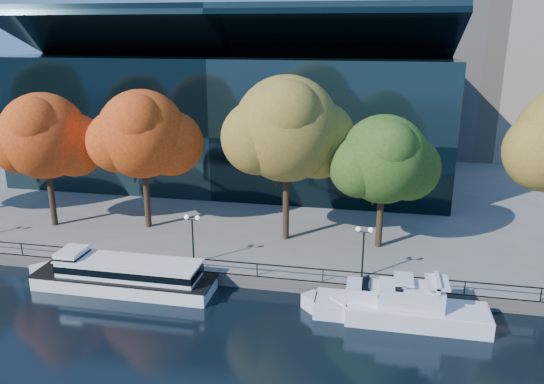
% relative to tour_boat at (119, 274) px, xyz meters
% --- Properties ---
extents(ground, '(160.00, 160.00, 0.00)m').
position_rel_tour_boat_xyz_m(ground, '(5.16, -0.99, -1.23)').
color(ground, black).
rests_on(ground, ground).
extents(promenade, '(90.00, 67.08, 1.00)m').
position_rel_tour_boat_xyz_m(promenade, '(5.16, 35.39, -0.73)').
color(promenade, slate).
rests_on(promenade, ground).
extents(railing, '(88.20, 0.08, 0.99)m').
position_rel_tour_boat_xyz_m(railing, '(5.16, 2.26, 0.71)').
color(railing, black).
rests_on(railing, promenade).
extents(convention_building, '(50.00, 24.57, 21.43)m').
position_rel_tour_boat_xyz_m(convention_building, '(1.16, 30.80, 7.28)').
color(convention_building, black).
rests_on(convention_building, ground).
extents(tour_boat, '(15.21, 3.39, 2.89)m').
position_rel_tour_boat_xyz_m(tour_boat, '(0.00, 0.00, 0.00)').
color(tour_boat, white).
rests_on(tour_boat, ground).
extents(cruiser_near, '(10.52, 2.71, 3.05)m').
position_rel_tour_boat_xyz_m(cruiser_near, '(19.23, -0.32, -0.28)').
color(cruiser_near, white).
rests_on(cruiser_near, ground).
extents(cruiser_far, '(10.50, 2.91, 3.43)m').
position_rel_tour_boat_xyz_m(cruiser_far, '(21.32, -0.65, -0.14)').
color(cruiser_far, white).
rests_on(cruiser_far, ground).
extents(tree_1, '(9.83, 8.06, 12.54)m').
position_rel_tour_boat_xyz_m(tree_1, '(-11.06, 9.05, 8.21)').
color(tree_1, black).
rests_on(tree_1, promenade).
extents(tree_2, '(10.01, 8.20, 12.87)m').
position_rel_tour_boat_xyz_m(tree_2, '(-2.09, 10.39, 8.47)').
color(tree_2, black).
rests_on(tree_2, promenade).
extents(tree_3, '(11.22, 9.20, 14.38)m').
position_rel_tour_boat_xyz_m(tree_3, '(11.19, 9.99, 9.47)').
color(tree_3, black).
rests_on(tree_3, promenade).
extents(tree_4, '(9.16, 7.51, 11.37)m').
position_rel_tour_boat_xyz_m(tree_4, '(19.28, 9.79, 7.31)').
color(tree_4, black).
rests_on(tree_4, promenade).
extents(lamp_1, '(1.26, 0.36, 4.03)m').
position_rel_tour_boat_xyz_m(lamp_1, '(4.68, 3.51, 2.75)').
color(lamp_1, black).
rests_on(lamp_1, promenade).
extents(lamp_2, '(1.26, 0.36, 4.03)m').
position_rel_tour_boat_xyz_m(lamp_2, '(17.97, 3.51, 2.75)').
color(lamp_2, black).
rests_on(lamp_2, promenade).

